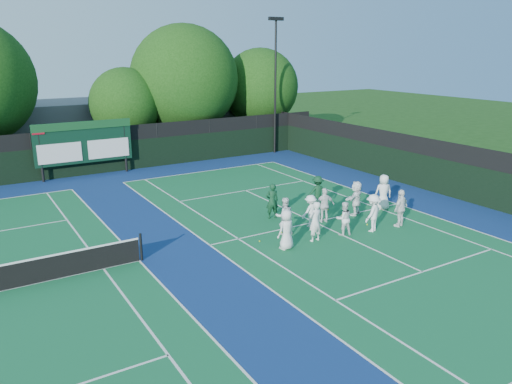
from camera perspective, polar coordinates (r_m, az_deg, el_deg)
ground at (r=22.97m, az=8.21°, el=-4.16°), size 120.00×120.00×0.00m
court_apron at (r=20.74m, az=-6.59°, el=-6.35°), size 34.00×32.00×0.01m
near_court at (r=23.69m, az=6.68°, el=-3.44°), size 11.05×23.85×0.01m
back_fence at (r=34.06m, az=-17.47°, el=4.28°), size 34.00×0.08×3.00m
divider_fence_right at (r=29.56m, az=20.67°, el=2.27°), size 0.08×32.00×3.00m
scoreboard at (r=33.29m, az=-19.10°, el=5.34°), size 6.00×0.21×3.55m
clubhouse at (r=42.61m, az=-15.05°, el=7.58°), size 18.00×6.00×4.00m
light_pole_right at (r=38.70m, az=2.24°, el=13.71°), size 1.20×0.30×10.12m
tree_c at (r=37.93m, az=-14.50°, el=9.61°), size 5.13×5.13×6.65m
tree_d at (r=39.43m, az=-8.02°, el=12.36°), size 8.19×8.19×9.75m
tree_e at (r=42.67m, az=0.59°, el=11.71°), size 6.37×6.37×8.00m
tennis_ball_0 at (r=21.20m, az=0.41°, el=-5.64°), size 0.07×0.07×0.07m
tennis_ball_1 at (r=24.78m, az=9.84°, el=-2.63°), size 0.07×0.07×0.07m
tennis_ball_2 at (r=23.72m, az=12.59°, el=-3.65°), size 0.07×0.07×0.07m
tennis_ball_3 at (r=22.20m, az=2.93°, el=-4.65°), size 0.07×0.07×0.07m
tennis_ball_4 at (r=24.88m, az=4.02°, el=-2.35°), size 0.07×0.07×0.07m
tennis_ball_5 at (r=25.53m, az=8.24°, el=-2.00°), size 0.07×0.07×0.07m
player_front_0 at (r=20.25m, az=3.49°, el=-4.30°), size 0.92×0.70×1.68m
player_front_1 at (r=21.16m, az=6.78°, el=-3.37°), size 0.67×0.47×1.75m
player_front_2 at (r=22.09m, az=9.99°, el=-3.00°), size 0.86×0.75×1.51m
player_front_3 at (r=22.75m, az=13.20°, el=-2.35°), size 1.26×0.98×1.71m
player_front_4 at (r=23.68m, az=16.21°, el=-1.79°), size 1.10×0.66×1.76m
player_back_0 at (r=21.86m, az=3.26°, el=-2.75°), size 0.96×0.84×1.68m
player_back_1 at (r=22.90m, az=6.24°, el=-2.17°), size 1.04×0.70×1.50m
player_back_2 at (r=23.55m, az=7.84°, el=-1.51°), size 1.04×0.64×1.66m
player_back_3 at (r=24.84m, az=11.36°, el=-0.68°), size 1.65×1.13×1.71m
player_back_4 at (r=25.99m, az=14.34°, el=-0.01°), size 1.03×0.86×1.81m
coach_left at (r=23.84m, az=1.85°, el=-1.05°), size 0.71×0.56×1.73m
coach_right at (r=25.63m, az=7.04°, el=0.00°), size 1.21×0.89×1.68m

